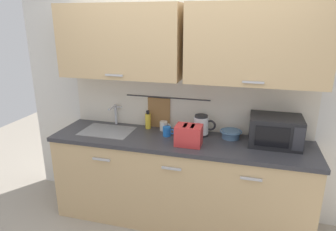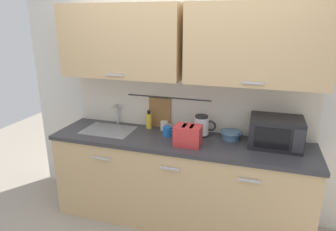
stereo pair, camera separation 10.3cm
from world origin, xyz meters
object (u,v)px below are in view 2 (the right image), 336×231
(microwave, at_px, (276,132))
(mug_near_sink, at_px, (167,131))
(mixing_bowl, at_px, (231,135))
(electric_kettle, at_px, (202,126))
(dish_soap_bottle, at_px, (149,120))
(toaster, at_px, (188,135))
(mug_by_kettle, at_px, (164,126))

(microwave, distance_m, mug_near_sink, 1.02)
(mug_near_sink, bearing_deg, mixing_bowl, 10.11)
(mug_near_sink, bearing_deg, electric_kettle, 19.30)
(microwave, relative_size, mug_near_sink, 3.83)
(microwave, relative_size, dish_soap_bottle, 2.35)
(electric_kettle, relative_size, toaster, 0.89)
(mug_near_sink, bearing_deg, toaster, -33.58)
(dish_soap_bottle, bearing_deg, electric_kettle, -4.22)
(electric_kettle, distance_m, dish_soap_bottle, 0.58)
(mug_by_kettle, bearing_deg, dish_soap_bottle, 177.25)
(electric_kettle, bearing_deg, mixing_bowl, -0.70)
(electric_kettle, height_order, mug_near_sink, electric_kettle)
(electric_kettle, relative_size, mixing_bowl, 1.06)
(toaster, bearing_deg, electric_kettle, 75.69)
(mixing_bowl, relative_size, toaster, 0.84)
(dish_soap_bottle, bearing_deg, toaster, -32.54)
(mug_by_kettle, bearing_deg, mug_near_sink, -62.31)
(microwave, relative_size, mug_by_kettle, 3.83)
(mixing_bowl, xyz_separation_m, mug_by_kettle, (-0.69, 0.04, 0.00))
(electric_kettle, relative_size, mug_by_kettle, 1.89)
(electric_kettle, height_order, mixing_bowl, electric_kettle)
(mug_by_kettle, bearing_deg, toaster, -43.70)
(electric_kettle, xyz_separation_m, toaster, (-0.07, -0.28, -0.01))
(dish_soap_bottle, bearing_deg, microwave, -4.44)
(mug_near_sink, relative_size, mug_by_kettle, 1.00)
(electric_kettle, relative_size, dish_soap_bottle, 1.16)
(electric_kettle, relative_size, mug_near_sink, 1.89)
(dish_soap_bottle, xyz_separation_m, mixing_bowl, (0.87, -0.05, -0.04))
(microwave, xyz_separation_m, mug_by_kettle, (-1.09, 0.09, -0.09))
(mixing_bowl, height_order, toaster, toaster)
(mug_by_kettle, bearing_deg, electric_kettle, -4.87)
(mixing_bowl, relative_size, mug_by_kettle, 1.78)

